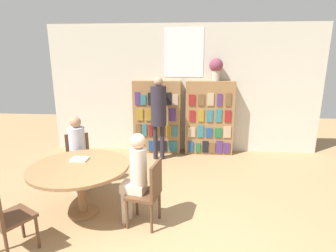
{
  "coord_description": "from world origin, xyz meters",
  "views": [
    {
      "loc": [
        0.11,
        -2.31,
        2.17
      ],
      "look_at": [
        -0.23,
        2.17,
        1.05
      ],
      "focal_mm": 28.0,
      "sensor_mm": 36.0,
      "label": 1
    }
  ],
  "objects_px": {
    "bookshelf_left": "(157,117)",
    "seated_reader_right": "(135,174)",
    "reading_table": "(80,172)",
    "flower_vase": "(216,67)",
    "chair_near_camera": "(4,215)",
    "librarian_standing": "(159,109)",
    "bookshelf_right": "(209,118)",
    "chair_far_side": "(149,190)",
    "seated_reader_left": "(78,148)",
    "chair_left_side": "(78,156)"
  },
  "relations": [
    {
      "from": "reading_table",
      "to": "seated_reader_left",
      "type": "xyz_separation_m",
      "value": [
        -0.35,
        0.77,
        0.08
      ]
    },
    {
      "from": "chair_near_camera",
      "to": "librarian_standing",
      "type": "xyz_separation_m",
      "value": [
        1.38,
        3.15,
        0.64
      ]
    },
    {
      "from": "flower_vase",
      "to": "seated_reader_left",
      "type": "height_order",
      "value": "flower_vase"
    },
    {
      "from": "chair_far_side",
      "to": "bookshelf_right",
      "type": "bearing_deg",
      "value": -7.3
    },
    {
      "from": "chair_left_side",
      "to": "seated_reader_left",
      "type": "distance_m",
      "value": 0.28
    },
    {
      "from": "chair_far_side",
      "to": "seated_reader_left",
      "type": "distance_m",
      "value": 1.69
    },
    {
      "from": "bookshelf_left",
      "to": "reading_table",
      "type": "xyz_separation_m",
      "value": [
        -0.78,
        -2.75,
        -0.22
      ]
    },
    {
      "from": "bookshelf_left",
      "to": "chair_left_side",
      "type": "relative_size",
      "value": 1.9
    },
    {
      "from": "chair_left_side",
      "to": "seated_reader_left",
      "type": "bearing_deg",
      "value": 90.0
    },
    {
      "from": "chair_far_side",
      "to": "seated_reader_right",
      "type": "distance_m",
      "value": 0.28
    },
    {
      "from": "flower_vase",
      "to": "reading_table",
      "type": "xyz_separation_m",
      "value": [
        -2.12,
        -2.76,
        -1.39
      ]
    },
    {
      "from": "bookshelf_left",
      "to": "flower_vase",
      "type": "xyz_separation_m",
      "value": [
        1.35,
        0.01,
        1.17
      ]
    },
    {
      "from": "flower_vase",
      "to": "chair_near_camera",
      "type": "relative_size",
      "value": 0.55
    },
    {
      "from": "chair_far_side",
      "to": "seated_reader_left",
      "type": "relative_size",
      "value": 0.72
    },
    {
      "from": "seated_reader_left",
      "to": "seated_reader_right",
      "type": "distance_m",
      "value": 1.51
    },
    {
      "from": "bookshelf_right",
      "to": "flower_vase",
      "type": "bearing_deg",
      "value": 2.54
    },
    {
      "from": "librarian_standing",
      "to": "bookshelf_right",
      "type": "bearing_deg",
      "value": 23.77
    },
    {
      "from": "bookshelf_left",
      "to": "reading_table",
      "type": "distance_m",
      "value": 2.87
    },
    {
      "from": "chair_near_camera",
      "to": "chair_left_side",
      "type": "height_order",
      "value": "same"
    },
    {
      "from": "seated_reader_left",
      "to": "librarian_standing",
      "type": "relative_size",
      "value": 0.69
    },
    {
      "from": "reading_table",
      "to": "seated_reader_right",
      "type": "xyz_separation_m",
      "value": [
        0.83,
        -0.17,
        0.08
      ]
    },
    {
      "from": "seated_reader_left",
      "to": "seated_reader_right",
      "type": "relative_size",
      "value": 0.99
    },
    {
      "from": "chair_far_side",
      "to": "seated_reader_left",
      "type": "bearing_deg",
      "value": 65.78
    },
    {
      "from": "flower_vase",
      "to": "librarian_standing",
      "type": "relative_size",
      "value": 0.27
    },
    {
      "from": "bookshelf_right",
      "to": "seated_reader_left",
      "type": "distance_m",
      "value": 3.09
    },
    {
      "from": "bookshelf_left",
      "to": "flower_vase",
      "type": "distance_m",
      "value": 1.78
    },
    {
      "from": "reading_table",
      "to": "chair_left_side",
      "type": "distance_m",
      "value": 1.04
    },
    {
      "from": "bookshelf_left",
      "to": "seated_reader_right",
      "type": "relative_size",
      "value": 1.35
    },
    {
      "from": "librarian_standing",
      "to": "seated_reader_right",
      "type": "bearing_deg",
      "value": -91.08
    },
    {
      "from": "flower_vase",
      "to": "librarian_standing",
      "type": "bearing_deg",
      "value": -157.95
    },
    {
      "from": "bookshelf_left",
      "to": "chair_left_side",
      "type": "distance_m",
      "value": 2.21
    },
    {
      "from": "chair_near_camera",
      "to": "reading_table",
      "type": "bearing_deg",
      "value": 90.0
    },
    {
      "from": "reading_table",
      "to": "chair_far_side",
      "type": "relative_size",
      "value": 1.53
    },
    {
      "from": "bookshelf_left",
      "to": "chair_near_camera",
      "type": "height_order",
      "value": "bookshelf_left"
    },
    {
      "from": "bookshelf_left",
      "to": "chair_near_camera",
      "type": "distance_m",
      "value": 3.89
    },
    {
      "from": "seated_reader_left",
      "to": "flower_vase",
      "type": "bearing_deg",
      "value": -165.89
    },
    {
      "from": "bookshelf_left",
      "to": "chair_far_side",
      "type": "relative_size",
      "value": 1.9
    },
    {
      "from": "chair_near_camera",
      "to": "librarian_standing",
      "type": "relative_size",
      "value": 0.49
    },
    {
      "from": "chair_near_camera",
      "to": "seated_reader_right",
      "type": "bearing_deg",
      "value": 58.13
    },
    {
      "from": "chair_far_side",
      "to": "seated_reader_left",
      "type": "height_order",
      "value": "seated_reader_left"
    },
    {
      "from": "chair_far_side",
      "to": "reading_table",
      "type": "bearing_deg",
      "value": 90.0
    },
    {
      "from": "bookshelf_right",
      "to": "flower_vase",
      "type": "height_order",
      "value": "flower_vase"
    },
    {
      "from": "flower_vase",
      "to": "chair_far_side",
      "type": "distance_m",
      "value": 3.51
    },
    {
      "from": "reading_table",
      "to": "seated_reader_right",
      "type": "distance_m",
      "value": 0.85
    },
    {
      "from": "seated_reader_left",
      "to": "chair_left_side",
      "type": "bearing_deg",
      "value": -90.0
    },
    {
      "from": "seated_reader_left",
      "to": "librarian_standing",
      "type": "height_order",
      "value": "librarian_standing"
    },
    {
      "from": "reading_table",
      "to": "seated_reader_left",
      "type": "height_order",
      "value": "seated_reader_left"
    },
    {
      "from": "bookshelf_left",
      "to": "chair_far_side",
      "type": "distance_m",
      "value": 2.99
    },
    {
      "from": "flower_vase",
      "to": "chair_left_side",
      "type": "bearing_deg",
      "value": -144.48
    },
    {
      "from": "chair_far_side",
      "to": "librarian_standing",
      "type": "relative_size",
      "value": 0.49
    }
  ]
}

